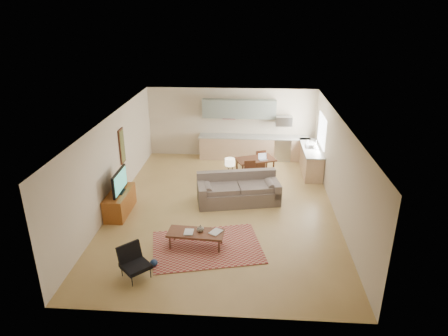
# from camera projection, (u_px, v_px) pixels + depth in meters

# --- Properties ---
(room) EXTENTS (9.00, 9.00, 9.00)m
(room) POSITION_uv_depth(u_px,v_px,m) (223.00, 165.00, 11.39)
(room) COLOR #A38148
(room) RESTS_ON ground
(kitchen_counter_back) EXTENTS (4.26, 0.64, 0.92)m
(kitchen_counter_back) POSITION_uv_depth(u_px,v_px,m) (254.00, 148.00, 15.53)
(kitchen_counter_back) COLOR tan
(kitchen_counter_back) RESTS_ON ground
(kitchen_counter_right) EXTENTS (0.64, 2.26, 0.92)m
(kitchen_counter_right) POSITION_uv_depth(u_px,v_px,m) (311.00, 160.00, 14.31)
(kitchen_counter_right) COLOR tan
(kitchen_counter_right) RESTS_ON ground
(kitchen_range) EXTENTS (0.62, 0.62, 0.90)m
(kitchen_range) POSITION_uv_depth(u_px,v_px,m) (282.00, 148.00, 15.47)
(kitchen_range) COLOR #A5A8AD
(kitchen_range) RESTS_ON ground
(kitchen_microwave) EXTENTS (0.62, 0.40, 0.35)m
(kitchen_microwave) POSITION_uv_depth(u_px,v_px,m) (284.00, 121.00, 15.07)
(kitchen_microwave) COLOR #A5A8AD
(kitchen_microwave) RESTS_ON room
(upper_cabinets) EXTENTS (2.80, 0.34, 0.70)m
(upper_cabinets) POSITION_uv_depth(u_px,v_px,m) (239.00, 109.00, 15.15)
(upper_cabinets) COLOR gray
(upper_cabinets) RESTS_ON room
(window_right) EXTENTS (0.02, 1.40, 1.05)m
(window_right) POSITION_uv_depth(u_px,v_px,m) (322.00, 131.00, 13.88)
(window_right) COLOR white
(window_right) RESTS_ON room
(wall_art_left) EXTENTS (0.06, 0.42, 1.10)m
(wall_art_left) POSITION_uv_depth(u_px,v_px,m) (122.00, 146.00, 12.35)
(wall_art_left) COLOR olive
(wall_art_left) RESTS_ON room
(triptych) EXTENTS (1.70, 0.04, 0.50)m
(triptych) POSITION_uv_depth(u_px,v_px,m) (229.00, 113.00, 15.38)
(triptych) COLOR beige
(triptych) RESTS_ON room
(rug) EXTENTS (3.01, 2.40, 0.02)m
(rug) POSITION_uv_depth(u_px,v_px,m) (207.00, 247.00, 9.94)
(rug) COLOR maroon
(rug) RESTS_ON floor
(sofa) EXTENTS (2.73, 1.60, 0.89)m
(sofa) POSITION_uv_depth(u_px,v_px,m) (238.00, 189.00, 12.06)
(sofa) COLOR #675951
(sofa) RESTS_ON floor
(coffee_table) EXTENTS (1.43, 0.65, 0.42)m
(coffee_table) POSITION_uv_depth(u_px,v_px,m) (196.00, 239.00, 9.89)
(coffee_table) COLOR #502B1B
(coffee_table) RESTS_ON floor
(book_a) EXTENTS (0.23, 0.31, 0.03)m
(book_a) POSITION_uv_depth(u_px,v_px,m) (184.00, 232.00, 9.79)
(book_a) COLOR maroon
(book_a) RESTS_ON coffee_table
(book_b) EXTENTS (0.52, 0.53, 0.02)m
(book_b) POSITION_uv_depth(u_px,v_px,m) (212.00, 231.00, 9.86)
(book_b) COLOR navy
(book_b) RESTS_ON coffee_table
(vase) EXTENTS (0.26, 0.26, 0.18)m
(vase) POSITION_uv_depth(u_px,v_px,m) (200.00, 228.00, 9.82)
(vase) COLOR black
(vase) RESTS_ON coffee_table
(armchair) EXTENTS (0.90, 0.90, 0.73)m
(armchair) POSITION_uv_depth(u_px,v_px,m) (135.00, 263.00, 8.72)
(armchair) COLOR black
(armchair) RESTS_ON floor
(tv_credenza) EXTENTS (0.55, 1.43, 0.66)m
(tv_credenza) POSITION_uv_depth(u_px,v_px,m) (120.00, 202.00, 11.49)
(tv_credenza) COLOR brown
(tv_credenza) RESTS_ON floor
(tv) EXTENTS (0.11, 1.10, 0.66)m
(tv) POSITION_uv_depth(u_px,v_px,m) (119.00, 182.00, 11.23)
(tv) COLOR black
(tv) RESTS_ON tv_credenza
(console_table) EXTENTS (0.62, 0.49, 0.65)m
(console_table) POSITION_uv_depth(u_px,v_px,m) (230.00, 183.00, 12.78)
(console_table) COLOR #3B1E11
(console_table) RESTS_ON floor
(table_lamp) EXTENTS (0.41, 0.41, 0.52)m
(table_lamp) POSITION_uv_depth(u_px,v_px,m) (230.00, 166.00, 12.56)
(table_lamp) COLOR beige
(table_lamp) RESTS_ON console_table
(dining_table) EXTENTS (1.51, 1.21, 0.67)m
(dining_table) POSITION_uv_depth(u_px,v_px,m) (255.00, 168.00, 13.93)
(dining_table) COLOR #3B1E11
(dining_table) RESTS_ON floor
(dining_chair_near) EXTENTS (0.46, 0.48, 0.80)m
(dining_chair_near) POSITION_uv_depth(u_px,v_px,m) (251.00, 173.00, 13.29)
(dining_chair_near) COLOR #3B1E11
(dining_chair_near) RESTS_ON floor
(dining_chair_far) EXTENTS (0.48, 0.49, 0.79)m
(dining_chair_far) POSITION_uv_depth(u_px,v_px,m) (259.00, 159.00, 14.53)
(dining_chair_far) COLOR #3B1E11
(dining_chair_far) RESTS_ON floor
(laptop) EXTENTS (0.33, 0.28, 0.21)m
(laptop) POSITION_uv_depth(u_px,v_px,m) (263.00, 157.00, 13.67)
(laptop) COLOR #A5A8AD
(laptop) RESTS_ON dining_table
(soap_bottle) EXTENTS (0.11, 0.11, 0.19)m
(soap_bottle) POSITION_uv_depth(u_px,v_px,m) (308.00, 142.00, 14.42)
(soap_bottle) COLOR beige
(soap_bottle) RESTS_ON kitchen_counter_right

